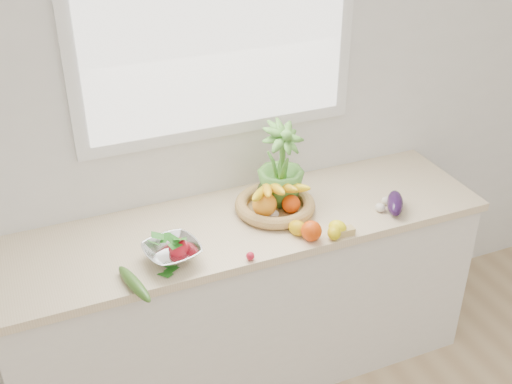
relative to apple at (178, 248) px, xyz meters
name	(u,v)px	position (x,y,z in m)	size (l,w,h in m)	color
back_wall	(218,104)	(0.35, 0.44, 0.41)	(4.50, 0.02, 2.70)	white
counter_cabinet	(245,302)	(0.35, 0.14, -0.51)	(2.20, 0.58, 0.86)	silver
countertop	(244,225)	(0.35, 0.14, -0.06)	(2.24, 0.62, 0.04)	beige
window_frame	(217,16)	(0.35, 0.43, 0.81)	(1.30, 0.03, 1.10)	white
window_pane	(218,17)	(0.35, 0.41, 0.81)	(1.18, 0.01, 0.98)	white
orange_loose	(311,231)	(0.56, -0.11, 0.00)	(0.09, 0.09, 0.09)	#D93F06
lemon_a	(297,228)	(0.52, -0.05, -0.01)	(0.07, 0.08, 0.07)	gold
lemon_b	(334,233)	(0.65, -0.14, -0.01)	(0.06, 0.07, 0.06)	#D1B90B
lemon_c	(337,227)	(0.68, -0.11, -0.01)	(0.06, 0.08, 0.06)	#FFEB0D
apple	(178,248)	(0.00, 0.00, 0.00)	(0.08, 0.08, 0.08)	#AF0E19
ginger	(343,232)	(0.70, -0.13, -0.03)	(0.10, 0.04, 0.03)	tan
garlic_a	(386,201)	(1.01, 0.01, -0.02)	(0.05, 0.05, 0.04)	silver
garlic_b	(274,214)	(0.48, 0.11, -0.02)	(0.05, 0.05, 0.04)	silver
garlic_c	(380,207)	(0.95, -0.03, -0.02)	(0.05, 0.05, 0.04)	silver
eggplant	(395,203)	(1.02, -0.04, 0.00)	(0.07, 0.19, 0.08)	#240E35
cucumber	(134,284)	(-0.22, -0.14, -0.02)	(0.05, 0.26, 0.05)	#264E17
radish	(250,256)	(0.26, -0.14, -0.02)	(0.04, 0.04, 0.04)	red
potted_herb	(281,164)	(0.56, 0.22, 0.17)	(0.22, 0.22, 0.38)	#539737
fruit_basket	(274,201)	(0.51, 0.17, 0.01)	(0.38, 0.38, 0.19)	tan
colander_with_spinach	(172,249)	(-0.03, -0.02, 0.02)	(0.26, 0.26, 0.12)	silver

